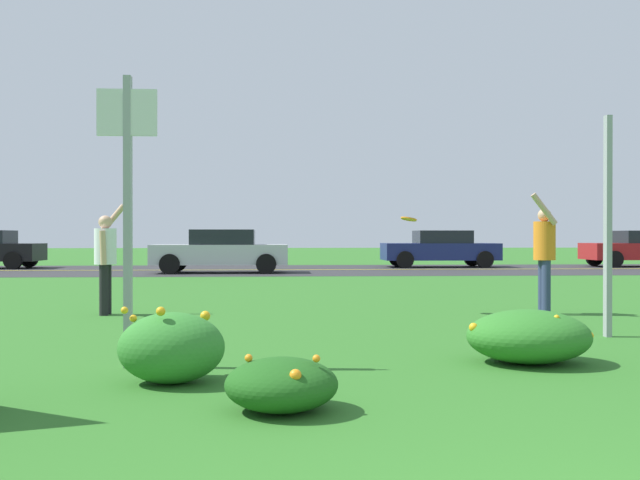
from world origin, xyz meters
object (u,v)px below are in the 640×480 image
Objects in this scene: person_thrower_white_shirt at (106,255)px; car_silver_center_right at (221,251)px; car_navy_center_left at (440,249)px; person_catcher_orange_shirt at (544,250)px; sign_post_by_roadside at (608,226)px; sign_post_near_path at (128,192)px; frisbee_orange at (409,219)px.

car_silver_center_right is at bearing 86.20° from person_thrower_white_shirt.
car_navy_center_left and car_silver_center_right have the same top height.
person_catcher_orange_shirt is at bearing -65.40° from car_silver_center_right.
sign_post_by_roadside reaches higher than car_navy_center_left.
sign_post_near_path is 1.01× the size of sign_post_by_roadside.
car_silver_center_right is at bearing 114.60° from person_catcher_orange_shirt.
sign_post_by_roadside reaches higher than frisbee_orange.
person_thrower_white_shirt is 19.09m from car_navy_center_left.
person_catcher_orange_shirt is at bearing 86.28° from sign_post_by_roadside.
sign_post_near_path is 10.50× the size of frisbee_orange.
person_catcher_orange_shirt is 0.43× the size of car_silver_center_right.
car_silver_center_right is (-0.41, 17.49, -0.92)m from sign_post_near_path.
person_thrower_white_shirt is 6.69× the size of frisbee_orange.
sign_post_by_roadside is at bearing -23.21° from person_thrower_white_shirt.
sign_post_near_path is at bearing -110.42° from car_navy_center_left.
car_navy_center_left is (2.46, 19.61, -0.62)m from sign_post_by_roadside.
car_navy_center_left is (7.94, 21.33, -0.92)m from sign_post_near_path.
frisbee_orange is at bearing 124.50° from sign_post_by_roadside.
sign_post_by_roadside reaches higher than person_thrower_white_shirt.
person_thrower_white_shirt is at bearing 156.79° from sign_post_by_roadside.
sign_post_by_roadside is at bearing -93.72° from person_catcher_orange_shirt.
frisbee_orange is (-1.94, 2.83, 0.15)m from sign_post_by_roadside.
frisbee_orange is (3.54, 4.55, -0.15)m from sign_post_near_path.
person_catcher_orange_shirt is 2.19m from frisbee_orange.
frisbee_orange is (-2.11, 0.30, 0.50)m from person_catcher_orange_shirt.
person_catcher_orange_shirt is 0.43× the size of car_navy_center_left.
sign_post_near_path is at bearing -74.67° from person_thrower_white_shirt.
car_navy_center_left is (9.21, 16.72, -0.20)m from person_thrower_white_shirt.
sign_post_near_path is 4.84m from person_thrower_white_shirt.
person_thrower_white_shirt is (-1.27, 4.62, -0.72)m from sign_post_near_path.
sign_post_near_path is 0.61× the size of car_silver_center_right.
car_silver_center_right is (-3.95, 12.93, -0.77)m from frisbee_orange.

